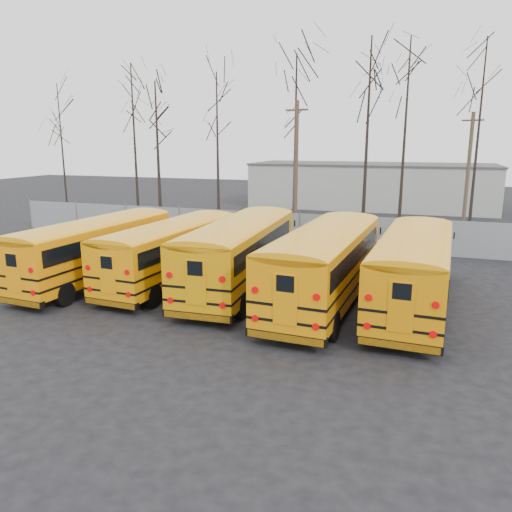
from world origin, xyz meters
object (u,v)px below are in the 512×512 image
(bus_d, at_px, (326,259))
(utility_pole_right, at_px, (468,172))
(bus_e, at_px, (414,264))
(utility_pole_left, at_px, (296,168))
(bus_a, at_px, (97,245))
(bus_b, at_px, (173,247))
(bus_c, at_px, (241,248))

(bus_d, xyz_separation_m, utility_pole_right, (6.00, 18.22, 2.32))
(bus_e, relative_size, utility_pole_left, 1.24)
(bus_a, height_order, bus_b, bus_a)
(bus_d, bearing_deg, utility_pole_right, 74.94)
(bus_b, xyz_separation_m, bus_d, (6.95, -0.74, 0.16))
(bus_e, bearing_deg, bus_a, -175.17)
(bus_b, bearing_deg, bus_e, 1.63)
(bus_d, bearing_deg, utility_pole_left, 112.37)
(bus_e, bearing_deg, bus_b, -179.36)
(bus_a, relative_size, bus_c, 0.95)
(bus_c, relative_size, utility_pole_left, 1.27)
(bus_b, xyz_separation_m, utility_pole_right, (12.95, 17.48, 2.48))
(bus_d, distance_m, utility_pole_left, 14.43)
(bus_b, height_order, utility_pole_right, utility_pole_right)
(utility_pole_left, relative_size, utility_pole_right, 1.08)
(bus_d, relative_size, bus_e, 1.04)
(bus_d, bearing_deg, bus_c, 171.17)
(bus_b, bearing_deg, bus_a, -161.68)
(bus_d, relative_size, utility_pole_right, 1.39)
(bus_a, xyz_separation_m, bus_b, (3.32, 0.87, -0.05))
(bus_c, xyz_separation_m, bus_d, (3.78, -0.80, 0.02))
(bus_c, bearing_deg, bus_b, 178.80)
(bus_b, height_order, bus_d, bus_d)
(bus_c, bearing_deg, bus_e, -5.86)
(bus_c, height_order, bus_e, bus_c)
(utility_pole_left, xyz_separation_m, utility_pole_right, (10.67, 4.82, -0.32))
(bus_a, relative_size, utility_pole_right, 1.30)
(bus_b, height_order, bus_c, bus_c)
(bus_a, xyz_separation_m, utility_pole_right, (16.27, 18.35, 2.44))
(bus_a, height_order, utility_pole_right, utility_pole_right)
(bus_e, distance_m, utility_pole_right, 18.21)
(bus_b, xyz_separation_m, bus_e, (10.16, -0.36, 0.10))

